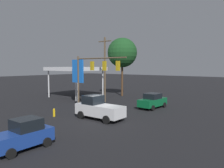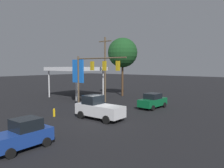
{
  "view_description": "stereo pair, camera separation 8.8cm",
  "coord_description": "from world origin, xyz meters",
  "px_view_note": "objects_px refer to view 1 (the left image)",
  "views": [
    {
      "loc": [
        -14.65,
        16.32,
        5.42
      ],
      "look_at": [
        0.0,
        -2.0,
        3.47
      ],
      "focal_mm": 35.0,
      "sensor_mm": 36.0,
      "label": 1
    },
    {
      "loc": [
        -14.72,
        16.26,
        5.42
      ],
      "look_at": [
        0.0,
        -2.0,
        3.47
      ],
      "focal_mm": 35.0,
      "sensor_mm": 36.0,
      "label": 2
    }
  ],
  "objects_px": {
    "sedan_waiting": "(153,101)",
    "street_tree": "(122,53)",
    "pickup_parked": "(99,108)",
    "fire_hydrant": "(54,113)",
    "utility_pole": "(105,68)",
    "price_sign": "(78,73)",
    "hatchback_crossing": "(24,135)",
    "traffic_signal_assembly": "(95,71)"
  },
  "relations": [
    {
      "from": "sedan_waiting",
      "to": "street_tree",
      "type": "distance_m",
      "value": 13.84
    },
    {
      "from": "pickup_parked",
      "to": "fire_hydrant",
      "type": "height_order",
      "value": "pickup_parked"
    },
    {
      "from": "utility_pole",
      "to": "price_sign",
      "type": "xyz_separation_m",
      "value": [
        1.7,
        3.85,
        -0.69
      ]
    },
    {
      "from": "utility_pole",
      "to": "street_tree",
      "type": "xyz_separation_m",
      "value": [
        1.96,
        -7.08,
        2.66
      ]
    },
    {
      "from": "sedan_waiting",
      "to": "hatchback_crossing",
      "type": "xyz_separation_m",
      "value": [
        -0.04,
        17.67,
        -0.0
      ]
    },
    {
      "from": "price_sign",
      "to": "traffic_signal_assembly",
      "type": "bearing_deg",
      "value": 152.54
    },
    {
      "from": "sedan_waiting",
      "to": "hatchback_crossing",
      "type": "relative_size",
      "value": 1.18
    },
    {
      "from": "hatchback_crossing",
      "to": "price_sign",
      "type": "bearing_deg",
      "value": -144.94
    },
    {
      "from": "traffic_signal_assembly",
      "to": "hatchback_crossing",
      "type": "relative_size",
      "value": 1.84
    },
    {
      "from": "sedan_waiting",
      "to": "street_tree",
      "type": "height_order",
      "value": "street_tree"
    },
    {
      "from": "street_tree",
      "to": "traffic_signal_assembly",
      "type": "bearing_deg",
      "value": 114.77
    },
    {
      "from": "utility_pole",
      "to": "hatchback_crossing",
      "type": "distance_m",
      "value": 19.66
    },
    {
      "from": "utility_pole",
      "to": "fire_hydrant",
      "type": "relative_size",
      "value": 10.97
    },
    {
      "from": "street_tree",
      "to": "fire_hydrant",
      "type": "height_order",
      "value": "street_tree"
    },
    {
      "from": "hatchback_crossing",
      "to": "fire_hydrant",
      "type": "distance_m",
      "value": 9.13
    },
    {
      "from": "sedan_waiting",
      "to": "fire_hydrant",
      "type": "distance_m",
      "value": 12.38
    },
    {
      "from": "price_sign",
      "to": "street_tree",
      "type": "xyz_separation_m",
      "value": [
        0.26,
        -10.93,
        3.35
      ]
    },
    {
      "from": "utility_pole",
      "to": "street_tree",
      "type": "distance_m",
      "value": 7.81
    },
    {
      "from": "street_tree",
      "to": "fire_hydrant",
      "type": "distance_m",
      "value": 19.58
    },
    {
      "from": "hatchback_crossing",
      "to": "street_tree",
      "type": "xyz_separation_m",
      "value": [
        9.91,
        -24.58,
        6.82
      ]
    },
    {
      "from": "street_tree",
      "to": "sedan_waiting",
      "type": "bearing_deg",
      "value": 144.99
    },
    {
      "from": "utility_pole",
      "to": "pickup_parked",
      "type": "xyz_separation_m",
      "value": [
        -6.38,
        8.47,
        -4.0
      ]
    },
    {
      "from": "hatchback_crossing",
      "to": "street_tree",
      "type": "distance_m",
      "value": 27.36
    },
    {
      "from": "pickup_parked",
      "to": "hatchback_crossing",
      "type": "relative_size",
      "value": 1.37
    },
    {
      "from": "pickup_parked",
      "to": "hatchback_crossing",
      "type": "height_order",
      "value": "pickup_parked"
    },
    {
      "from": "traffic_signal_assembly",
      "to": "price_sign",
      "type": "xyz_separation_m",
      "value": [
        6.3,
        -3.28,
        -0.45
      ]
    },
    {
      "from": "pickup_parked",
      "to": "street_tree",
      "type": "bearing_deg",
      "value": -62.63
    },
    {
      "from": "traffic_signal_assembly",
      "to": "price_sign",
      "type": "distance_m",
      "value": 7.12
    },
    {
      "from": "utility_pole",
      "to": "sedan_waiting",
      "type": "distance_m",
      "value": 8.93
    },
    {
      "from": "pickup_parked",
      "to": "price_sign",
      "type": "bearing_deg",
      "value": -30.56
    },
    {
      "from": "traffic_signal_assembly",
      "to": "price_sign",
      "type": "height_order",
      "value": "traffic_signal_assembly"
    },
    {
      "from": "traffic_signal_assembly",
      "to": "hatchback_crossing",
      "type": "xyz_separation_m",
      "value": [
        -3.35,
        10.37,
        -3.91
      ]
    },
    {
      "from": "price_sign",
      "to": "utility_pole",
      "type": "bearing_deg",
      "value": -113.86
    },
    {
      "from": "traffic_signal_assembly",
      "to": "hatchback_crossing",
      "type": "height_order",
      "value": "traffic_signal_assembly"
    },
    {
      "from": "utility_pole",
      "to": "fire_hydrant",
      "type": "distance_m",
      "value": 11.79
    },
    {
      "from": "utility_pole",
      "to": "street_tree",
      "type": "relative_size",
      "value": 0.93
    },
    {
      "from": "street_tree",
      "to": "fire_hydrant",
      "type": "bearing_deg",
      "value": 102.34
    },
    {
      "from": "traffic_signal_assembly",
      "to": "sedan_waiting",
      "type": "relative_size",
      "value": 1.56
    },
    {
      "from": "traffic_signal_assembly",
      "to": "utility_pole",
      "type": "relative_size",
      "value": 0.73
    },
    {
      "from": "price_sign",
      "to": "pickup_parked",
      "type": "distance_m",
      "value": 9.88
    },
    {
      "from": "utility_pole",
      "to": "pickup_parked",
      "type": "bearing_deg",
      "value": 126.98
    },
    {
      "from": "traffic_signal_assembly",
      "to": "street_tree",
      "type": "distance_m",
      "value": 15.92
    }
  ]
}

